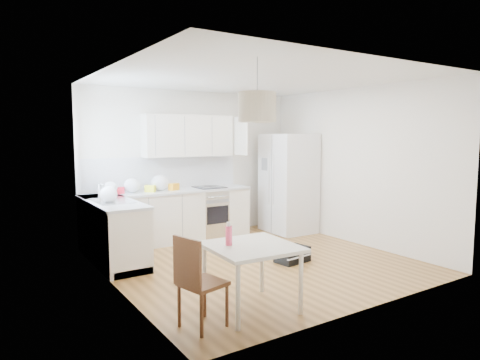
{
  "coord_description": "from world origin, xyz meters",
  "views": [
    {
      "loc": [
        -3.6,
        -5.11,
        1.89
      ],
      "look_at": [
        -0.03,
        0.4,
        1.2
      ],
      "focal_mm": 32.0,
      "sensor_mm": 36.0,
      "label": 1
    }
  ],
  "objects_px": {
    "dining_table": "(251,252)",
    "dining_chair": "(203,281)",
    "refrigerator": "(289,183)",
    "gym_bag": "(292,254)"
  },
  "relations": [
    {
      "from": "gym_bag",
      "to": "refrigerator",
      "type": "bearing_deg",
      "value": 44.99
    },
    {
      "from": "dining_table",
      "to": "dining_chair",
      "type": "bearing_deg",
      "value": -168.06
    },
    {
      "from": "refrigerator",
      "to": "gym_bag",
      "type": "bearing_deg",
      "value": -126.36
    },
    {
      "from": "refrigerator",
      "to": "gym_bag",
      "type": "height_order",
      "value": "refrigerator"
    },
    {
      "from": "dining_table",
      "to": "dining_chair",
      "type": "xyz_separation_m",
      "value": [
        -0.64,
        -0.1,
        -0.17
      ]
    },
    {
      "from": "refrigerator",
      "to": "gym_bag",
      "type": "distance_m",
      "value": 2.24
    },
    {
      "from": "dining_chair",
      "to": "gym_bag",
      "type": "bearing_deg",
      "value": 16.02
    },
    {
      "from": "refrigerator",
      "to": "dining_table",
      "type": "xyz_separation_m",
      "value": [
        -2.77,
        -2.74,
        -0.32
      ]
    },
    {
      "from": "refrigerator",
      "to": "dining_table",
      "type": "bearing_deg",
      "value": -133.88
    },
    {
      "from": "dining_table",
      "to": "gym_bag",
      "type": "relative_size",
      "value": 1.95
    }
  ]
}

